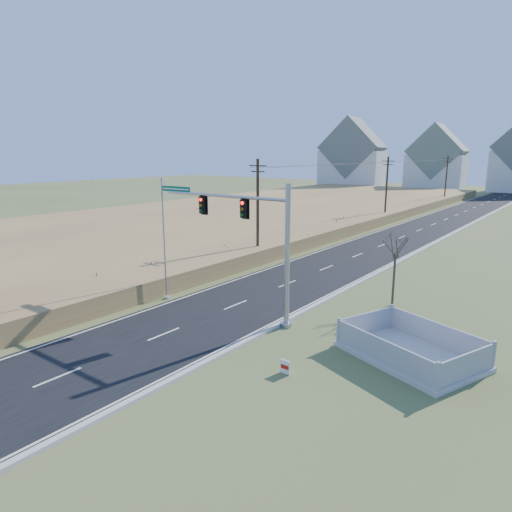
# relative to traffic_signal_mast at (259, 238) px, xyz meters

# --- Properties ---
(ground) EXTENTS (260.00, 260.00, 0.00)m
(ground) POSITION_rel_traffic_signal_mast_xyz_m (-2.58, -2.97, -4.81)
(ground) COLOR #4C5B2C
(ground) RESTS_ON ground
(road) EXTENTS (8.00, 180.00, 0.06)m
(road) POSITION_rel_traffic_signal_mast_xyz_m (-2.58, 47.03, -4.78)
(road) COLOR black
(road) RESTS_ON ground
(curb) EXTENTS (0.30, 180.00, 0.18)m
(curb) POSITION_rel_traffic_signal_mast_xyz_m (1.57, 47.03, -4.72)
(curb) COLOR #B2AFA8
(curb) RESTS_ON ground
(reed_marsh) EXTENTS (38.00, 110.00, 1.30)m
(reed_marsh) POSITION_rel_traffic_signal_mast_xyz_m (-26.58, 37.03, -4.16)
(reed_marsh) COLOR tan
(reed_marsh) RESTS_ON ground
(utility_pole_near) EXTENTS (1.80, 0.26, 9.00)m
(utility_pole_near) POSITION_rel_traffic_signal_mast_xyz_m (-9.08, 12.03, -0.12)
(utility_pole_near) COLOR #422D1E
(utility_pole_near) RESTS_ON ground
(utility_pole_mid) EXTENTS (1.80, 0.26, 9.00)m
(utility_pole_mid) POSITION_rel_traffic_signal_mast_xyz_m (-9.08, 42.03, -0.12)
(utility_pole_mid) COLOR #422D1E
(utility_pole_mid) RESTS_ON ground
(utility_pole_far) EXTENTS (1.80, 0.26, 9.00)m
(utility_pole_far) POSITION_rel_traffic_signal_mast_xyz_m (-9.08, 72.03, -0.12)
(utility_pole_far) COLOR #422D1E
(utility_pole_far) RESTS_ON ground
(condo_nw) EXTENTS (17.69, 13.38, 19.05)m
(condo_nw) POSITION_rel_traffic_signal_mast_xyz_m (-40.58, 97.03, 2.90)
(condo_nw) COLOR silver
(condo_nw) RESTS_ON ground
(condo_nnw) EXTENTS (14.93, 11.17, 17.03)m
(condo_nnw) POSITION_rel_traffic_signal_mast_xyz_m (-20.58, 105.03, 2.13)
(condo_nnw) COLOR silver
(condo_nnw) RESTS_ON ground
(traffic_signal_mast) EXTENTS (9.98, 0.68, 7.94)m
(traffic_signal_mast) POSITION_rel_traffic_signal_mast_xyz_m (0.00, 0.00, 0.00)
(traffic_signal_mast) COLOR #9EA0A5
(traffic_signal_mast) RESTS_ON ground
(fence_enclosure) EXTENTS (7.13, 6.02, 1.38)m
(fence_enclosure) POSITION_rel_traffic_signal_mast_xyz_m (8.83, 0.15, -4.53)
(fence_enclosure) COLOR #B7B5AD
(fence_enclosure) RESTS_ON ground
(open_sign) EXTENTS (0.51, 0.08, 0.63)m
(open_sign) POSITION_rel_traffic_signal_mast_xyz_m (4.98, -4.71, -4.47)
(open_sign) COLOR white
(open_sign) RESTS_ON ground
(flagpole) EXTENTS (0.36, 0.36, 7.97)m
(flagpole) POSITION_rel_traffic_signal_mast_xyz_m (-7.19, -0.61, -1.62)
(flagpole) COLOR #B7B5AD
(flagpole) RESTS_ON ground
(bare_tree) EXTENTS (1.85, 1.85, 4.91)m
(bare_tree) POSITION_rel_traffic_signal_mast_xyz_m (5.31, 7.15, -0.85)
(bare_tree) COLOR #4C3F33
(bare_tree) RESTS_ON ground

